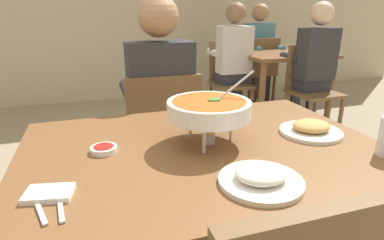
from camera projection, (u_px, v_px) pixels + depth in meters
dining_table_main at (204, 173)px, 1.18m from camera, size 1.28×0.91×0.77m
chair_diner_main at (162, 137)px, 1.89m from camera, size 0.44×0.44×0.90m
diner_main at (159, 98)px, 1.84m from camera, size 0.40×0.45×1.31m
curry_bowl at (209, 109)px, 1.13m from camera, size 0.33×0.30×0.26m
rice_plate at (261, 177)px, 0.89m from camera, size 0.24×0.24×0.06m
appetizer_plate at (311, 129)px, 1.25m from camera, size 0.24×0.24×0.06m
sauce_dish at (104, 149)px, 1.09m from camera, size 0.09×0.09×0.02m
napkin_folded at (49, 193)px, 0.83m from camera, size 0.13×0.10×0.02m
fork_utensil at (38, 207)px, 0.78m from camera, size 0.06×0.17×0.01m
spoon_utensil at (60, 203)px, 0.80m from camera, size 0.03×0.17×0.01m
dining_table_far at (282, 65)px, 3.68m from camera, size 1.00×0.80×0.77m
chair_bg_left at (309, 84)px, 3.24m from camera, size 0.45×0.45×0.90m
chair_bg_middle at (229, 76)px, 3.63m from camera, size 0.50×0.50×0.90m
chair_bg_right at (259, 68)px, 4.14m from camera, size 0.47×0.47×0.90m
patron_bg_left at (313, 61)px, 3.17m from camera, size 0.40×0.45×1.31m
patron_bg_middle at (233, 56)px, 3.49m from camera, size 0.40×0.45×1.31m
patron_bg_right at (260, 49)px, 4.15m from camera, size 0.40×0.45×1.31m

